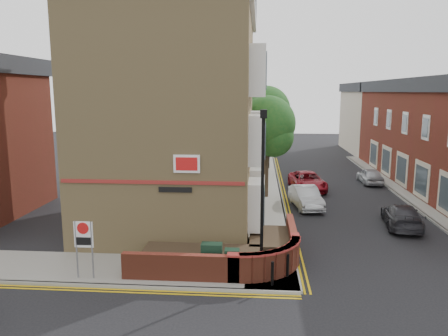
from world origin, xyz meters
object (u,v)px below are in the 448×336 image
(zone_sign, at_px, (84,239))
(utility_cabinet_large, at_px, (212,258))
(silver_car_near, at_px, (306,197))
(lamppost, at_px, (262,193))

(zone_sign, bearing_deg, utility_cabinet_large, 9.69)
(utility_cabinet_large, height_order, silver_car_near, utility_cabinet_large)
(zone_sign, bearing_deg, lamppost, 6.07)
(lamppost, xyz_separation_m, silver_car_near, (2.78, 10.61, -2.69))
(utility_cabinet_large, height_order, zone_sign, zone_sign)
(lamppost, xyz_separation_m, zone_sign, (-6.60, -0.70, -1.70))
(zone_sign, height_order, silver_car_near, zone_sign)
(silver_car_near, bearing_deg, lamppost, -113.29)
(zone_sign, xyz_separation_m, silver_car_near, (9.38, 11.31, -0.99))
(lamppost, height_order, silver_car_near, lamppost)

